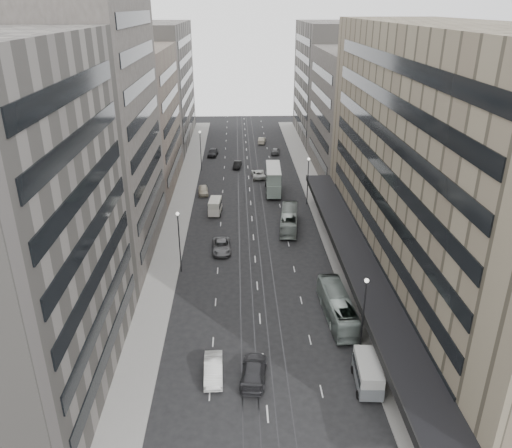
{
  "coord_description": "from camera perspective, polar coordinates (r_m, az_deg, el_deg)",
  "views": [
    {
      "loc": [
        -2.21,
        -45.01,
        31.74
      ],
      "look_at": [
        0.13,
        15.5,
        5.01
      ],
      "focal_mm": 35.0,
      "sensor_mm": 36.0,
      "label": 1
    }
  ],
  "objects": [
    {
      "name": "ground",
      "position": [
        55.12,
        0.5,
        -11.34
      ],
      "size": [
        220.0,
        220.0,
        0.0
      ],
      "primitive_type": "plane",
      "color": "black",
      "rests_on": "ground"
    },
    {
      "name": "sidewalk_right",
      "position": [
        89.51,
        7.07,
        2.91
      ],
      "size": [
        4.0,
        125.0,
        0.15
      ],
      "primitive_type": "cube",
      "color": "gray",
      "rests_on": "ground"
    },
    {
      "name": "sidewalk_left",
      "position": [
        88.92,
        -8.4,
        2.69
      ],
      "size": [
        4.0,
        125.0,
        0.15
      ],
      "primitive_type": "cube",
      "color": "gray",
      "rests_on": "ground"
    },
    {
      "name": "department_store",
      "position": [
        60.43,
        21.06,
        6.08
      ],
      "size": [
        19.2,
        60.0,
        30.0
      ],
      "color": "#796E58",
      "rests_on": "ground"
    },
    {
      "name": "building_right_mid",
      "position": [
        101.8,
        11.56,
        12.17
      ],
      "size": [
        15.0,
        28.0,
        24.0
      ],
      "primitive_type": "cube",
      "color": "#45413C",
      "rests_on": "ground"
    },
    {
      "name": "building_right_far",
      "position": [
        130.42,
        8.6,
        15.75
      ],
      "size": [
        15.0,
        32.0,
        28.0
      ],
      "primitive_type": "cube",
      "color": "slate",
      "rests_on": "ground"
    },
    {
      "name": "building_left_b",
      "position": [
        68.46,
        -18.83,
        10.13
      ],
      "size": [
        15.0,
        26.0,
        34.0
      ],
      "primitive_type": "cube",
      "color": "#45413C",
      "rests_on": "ground"
    },
    {
      "name": "building_left_c",
      "position": [
        95.0,
        -14.17,
        11.43
      ],
      "size": [
        15.0,
        28.0,
        25.0
      ],
      "primitive_type": "cube",
      "color": "#6C6154",
      "rests_on": "ground"
    },
    {
      "name": "building_left_d",
      "position": [
        126.75,
        -11.36,
        15.33
      ],
      "size": [
        15.0,
        38.0,
        28.0
      ],
      "primitive_type": "cube",
      "color": "slate",
      "rests_on": "ground"
    },
    {
      "name": "lamp_right_near",
      "position": [
        49.47,
        12.24,
        -9.24
      ],
      "size": [
        0.44,
        0.44,
        8.32
      ],
      "color": "#262628",
      "rests_on": "ground"
    },
    {
      "name": "lamp_right_far",
      "position": [
        85.13,
        5.96,
        5.53
      ],
      "size": [
        0.44,
        0.44,
        8.32
      ],
      "color": "#262628",
      "rests_on": "ground"
    },
    {
      "name": "lamp_left_near",
      "position": [
        63.33,
        -8.8,
        -1.25
      ],
      "size": [
        0.44,
        0.44,
        8.32
      ],
      "color": "#262628",
      "rests_on": "ground"
    },
    {
      "name": "lamp_left_far",
      "position": [
        103.74,
        -6.36,
        8.85
      ],
      "size": [
        0.44,
        0.44,
        8.32
      ],
      "color": "#262628",
      "rests_on": "ground"
    },
    {
      "name": "bus_near",
      "position": [
        55.92,
        9.31,
        -9.29
      ],
      "size": [
        2.99,
        10.77,
        2.97
      ],
      "primitive_type": "imported",
      "rotation": [
        0.0,
        0.0,
        3.19
      ],
      "color": "gray",
      "rests_on": "ground"
    },
    {
      "name": "bus_far",
      "position": [
        76.78,
        3.81,
        0.51
      ],
      "size": [
        3.67,
        10.5,
        2.86
      ],
      "primitive_type": "imported",
      "rotation": [
        0.0,
        0.0,
        3.02
      ],
      "color": "#949F98",
      "rests_on": "ground"
    },
    {
      "name": "double_decker",
      "position": [
        90.94,
        1.99,
        5.16
      ],
      "size": [
        3.07,
        9.1,
        4.93
      ],
      "rotation": [
        0.0,
        0.0,
        -0.04
      ],
      "color": "gray",
      "rests_on": "ground"
    },
    {
      "name": "vw_microbus",
      "position": [
        47.73,
        12.66,
        -16.22
      ],
      "size": [
        2.56,
        5.07,
        2.66
      ],
      "rotation": [
        0.0,
        0.0,
        -0.07
      ],
      "color": "slate",
      "rests_on": "ground"
    },
    {
      "name": "panel_van",
      "position": [
        82.09,
        -4.7,
        2.06
      ],
      "size": [
        2.31,
        4.23,
        2.57
      ],
      "rotation": [
        0.0,
        0.0,
        -0.09
      ],
      "color": "beige",
      "rests_on": "ground"
    },
    {
      "name": "sedan_1",
      "position": [
        48.21,
        -4.9,
        -16.22
      ],
      "size": [
        1.84,
        4.89,
        1.59
      ],
      "primitive_type": "imported",
      "rotation": [
        0.0,
        0.0,
        0.03
      ],
      "color": "silver",
      "rests_on": "ground"
    },
    {
      "name": "sedan_2",
      "position": [
        69.87,
        -3.97,
        -2.58
      ],
      "size": [
        2.72,
        5.5,
        1.5
      ],
      "primitive_type": "imported",
      "rotation": [
        0.0,
        0.0,
        0.04
      ],
      "color": "slate",
      "rests_on": "ground"
    },
    {
      "name": "sedan_3",
      "position": [
        47.84,
        -0.25,
        -16.45
      ],
      "size": [
        2.96,
        5.89,
        1.64
      ],
      "primitive_type": "imported",
      "rotation": [
        0.0,
        0.0,
        3.02
      ],
      "color": "#2B2B2E",
      "rests_on": "ground"
    },
    {
      "name": "sedan_4",
      "position": [
        91.37,
        -6.05,
        3.85
      ],
      "size": [
        2.13,
        4.52,
        1.49
      ],
      "primitive_type": "imported",
      "rotation": [
        0.0,
        0.0,
        0.08
      ],
      "color": "#C0B79F",
      "rests_on": "ground"
    },
    {
      "name": "sedan_5",
      "position": [
        106.12,
        -2.15,
        6.79
      ],
      "size": [
        2.0,
        4.33,
        1.38
      ],
      "primitive_type": "imported",
      "rotation": [
        0.0,
        0.0,
        -0.13
      ],
      "color": "black",
      "rests_on": "ground"
    },
    {
      "name": "sedan_6",
      "position": [
        99.95,
        0.27,
        5.76
      ],
      "size": [
        2.73,
        5.53,
        1.51
      ],
      "primitive_type": "imported",
      "rotation": [
        0.0,
        0.0,
        3.18
      ],
      "color": "silver",
      "rests_on": "ground"
    },
    {
      "name": "sedan_7",
      "position": [
        116.56,
        2.21,
        8.34
      ],
      "size": [
        2.25,
        4.7,
        1.32
      ],
      "primitive_type": "imported",
      "rotation": [
        0.0,
        0.0,
        3.05
      ],
      "color": "#5D5D5F",
      "rests_on": "ground"
    },
    {
      "name": "sedan_8",
      "position": [
        115.23,
        -4.95,
        8.18
      ],
      "size": [
        2.6,
        5.15,
        1.68
      ],
      "primitive_type": "imported",
      "rotation": [
        0.0,
        0.0,
        -0.13
      ],
      "color": "#242427",
      "rests_on": "ground"
    },
    {
      "name": "sedan_9",
      "position": [
        125.73,
        0.68,
        9.55
      ],
      "size": [
        2.2,
        4.73,
        1.5
      ],
      "primitive_type": "imported",
      "rotation": [
        0.0,
        0.0,
        3.0
      ],
      "color": "#AEA590",
      "rests_on": "ground"
    }
  ]
}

